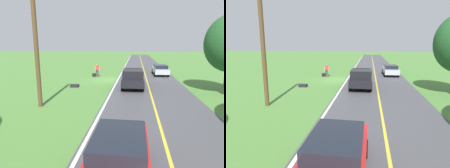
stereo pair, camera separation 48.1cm
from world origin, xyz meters
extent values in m
plane|color=#4C7F38|center=(0.00, 0.00, 0.00)|extent=(200.00, 200.00, 0.00)
cube|color=#47474C|center=(-4.51, 0.00, 0.00)|extent=(7.15, 120.00, 0.00)
cube|color=silver|center=(-1.11, 0.00, 0.01)|extent=(0.16, 117.60, 0.00)
cube|color=gold|center=(-4.51, 0.00, 0.01)|extent=(0.14, 117.60, 0.00)
cylinder|color=#4C473D|center=(1.62, -2.16, 0.44)|extent=(0.18, 0.18, 0.88)
cylinder|color=#4C473D|center=(1.85, -2.39, 0.44)|extent=(0.18, 0.18, 0.88)
cube|color=red|center=(1.74, -2.28, 1.17)|extent=(0.41, 0.28, 0.58)
sphere|color=tan|center=(1.74, -2.28, 1.57)|extent=(0.23, 0.23, 0.23)
sphere|color=#4C564C|center=(1.74, -2.28, 1.65)|extent=(0.20, 0.20, 0.20)
cube|color=#234C2D|center=(1.74, -2.48, 1.20)|extent=(0.33, 0.21, 0.44)
cylinder|color=tan|center=(1.47, -2.27, 1.06)|extent=(0.10, 0.10, 0.58)
cylinder|color=tan|center=(1.99, -2.24, 1.06)|extent=(0.10, 0.10, 0.58)
cube|color=black|center=(2.15, -2.21, 0.23)|extent=(0.47, 0.22, 0.45)
cube|color=black|center=(-2.93, 3.29, 0.75)|extent=(2.05, 5.42, 0.70)
cube|color=black|center=(-2.94, 4.47, 1.46)|extent=(1.86, 2.18, 0.72)
cube|color=black|center=(-2.94, 4.47, 1.53)|extent=(1.69, 1.31, 0.43)
cube|color=black|center=(-3.86, 2.20, 1.33)|extent=(0.13, 3.02, 0.45)
cube|color=black|center=(-1.98, 2.21, 1.33)|extent=(0.13, 3.02, 0.45)
cube|color=black|center=(-2.91, 0.69, 1.33)|extent=(1.84, 0.12, 0.45)
cylinder|color=black|center=(-3.85, 5.03, 0.40)|extent=(0.31, 0.80, 0.80)
cylinder|color=black|center=(-2.05, 5.04, 0.40)|extent=(0.31, 0.80, 0.80)
cylinder|color=black|center=(-3.82, 1.73, 0.40)|extent=(0.31, 0.80, 0.80)
cylinder|color=black|center=(-2.02, 1.74, 0.40)|extent=(0.31, 0.80, 0.80)
cube|color=red|center=(-2.75, 16.98, 0.64)|extent=(1.88, 4.41, 0.62)
cube|color=black|center=(-2.75, 16.78, 1.18)|extent=(1.64, 2.39, 0.46)
cylinder|color=black|center=(-3.60, 15.59, 0.33)|extent=(0.24, 0.66, 0.66)
cylinder|color=black|center=(-1.91, 15.58, 0.33)|extent=(0.24, 0.66, 0.66)
cube|color=#B2B7C1|center=(-6.53, -4.91, 0.64)|extent=(1.96, 4.45, 0.62)
cube|color=black|center=(-6.54, -4.71, 1.18)|extent=(1.69, 2.42, 0.46)
cylinder|color=black|center=(-5.65, -6.29, 0.33)|extent=(0.26, 0.67, 0.66)
cylinder|color=black|center=(-7.34, -6.33, 0.33)|extent=(0.26, 0.67, 0.66)
cylinder|color=black|center=(-5.72, -3.49, 0.33)|extent=(0.26, 0.67, 0.66)
cylinder|color=black|center=(-7.41, -3.53, 0.33)|extent=(0.26, 0.67, 0.66)
cylinder|color=brown|center=(3.14, 10.38, 3.89)|extent=(0.28, 0.28, 7.78)
cylinder|color=black|center=(2.74, 4.15, 0.00)|extent=(0.80, 0.60, 0.60)
camera|label=1|loc=(-3.20, 22.32, 4.11)|focal=31.26mm
camera|label=2|loc=(-3.67, 22.25, 4.11)|focal=31.26mm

